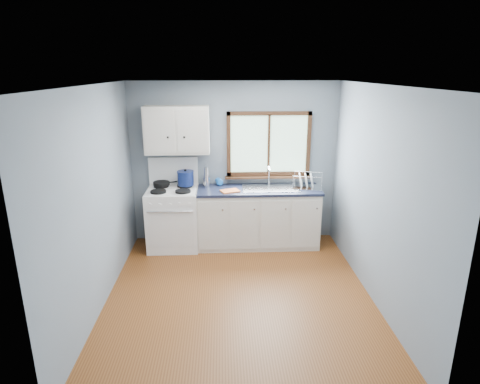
{
  "coord_description": "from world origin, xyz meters",
  "views": [
    {
      "loc": [
        -0.18,
        -4.34,
        2.66
      ],
      "look_at": [
        0.05,
        0.9,
        1.05
      ],
      "focal_mm": 30.0,
      "sensor_mm": 36.0,
      "label": 1
    }
  ],
  "objects_px": {
    "thermos": "(206,177)",
    "skillet": "(162,183)",
    "stockpot": "(186,178)",
    "utensil_crock": "(207,181)",
    "base_cabinets": "(258,220)",
    "gas_range": "(173,217)",
    "sink": "(270,192)",
    "dish_rack": "(307,184)"
  },
  "relations": [
    {
      "from": "sink",
      "to": "utensil_crock",
      "type": "xyz_separation_m",
      "value": [
        -0.97,
        0.19,
        0.14
      ]
    },
    {
      "from": "stockpot",
      "to": "utensil_crock",
      "type": "relative_size",
      "value": 0.77
    },
    {
      "from": "gas_range",
      "to": "thermos",
      "type": "height_order",
      "value": "gas_range"
    },
    {
      "from": "stockpot",
      "to": "dish_rack",
      "type": "relative_size",
      "value": 0.55
    },
    {
      "from": "sink",
      "to": "skillet",
      "type": "distance_m",
      "value": 1.67
    },
    {
      "from": "thermos",
      "to": "skillet",
      "type": "bearing_deg",
      "value": 178.3
    },
    {
      "from": "sink",
      "to": "dish_rack",
      "type": "bearing_deg",
      "value": 1.26
    },
    {
      "from": "skillet",
      "to": "dish_rack",
      "type": "xyz_separation_m",
      "value": [
        2.22,
        -0.11,
        -0.0
      ]
    },
    {
      "from": "stockpot",
      "to": "utensil_crock",
      "type": "distance_m",
      "value": 0.33
    },
    {
      "from": "gas_range",
      "to": "skillet",
      "type": "height_order",
      "value": "gas_range"
    },
    {
      "from": "base_cabinets",
      "to": "sink",
      "type": "xyz_separation_m",
      "value": [
        0.18,
        -0.0,
        0.45
      ]
    },
    {
      "from": "thermos",
      "to": "stockpot",
      "type": "bearing_deg",
      "value": 179.14
    },
    {
      "from": "gas_range",
      "to": "dish_rack",
      "type": "distance_m",
      "value": 2.11
    },
    {
      "from": "gas_range",
      "to": "sink",
      "type": "xyz_separation_m",
      "value": [
        1.49,
        0.02,
        0.37
      ]
    },
    {
      "from": "base_cabinets",
      "to": "skillet",
      "type": "bearing_deg",
      "value": 175.15
    },
    {
      "from": "skillet",
      "to": "stockpot",
      "type": "relative_size",
      "value": 1.42
    },
    {
      "from": "utensil_crock",
      "to": "dish_rack",
      "type": "distance_m",
      "value": 1.55
    },
    {
      "from": "thermos",
      "to": "dish_rack",
      "type": "xyz_separation_m",
      "value": [
        1.53,
        -0.09,
        -0.1
      ]
    },
    {
      "from": "gas_range",
      "to": "skillet",
      "type": "bearing_deg",
      "value": 140.04
    },
    {
      "from": "gas_range",
      "to": "utensil_crock",
      "type": "xyz_separation_m",
      "value": [
        0.51,
        0.21,
        0.5
      ]
    },
    {
      "from": "base_cabinets",
      "to": "thermos",
      "type": "relative_size",
      "value": 5.86
    },
    {
      "from": "gas_range",
      "to": "base_cabinets",
      "type": "height_order",
      "value": "gas_range"
    },
    {
      "from": "gas_range",
      "to": "utensil_crock",
      "type": "height_order",
      "value": "gas_range"
    },
    {
      "from": "stockpot",
      "to": "thermos",
      "type": "bearing_deg",
      "value": -0.86
    },
    {
      "from": "base_cabinets",
      "to": "stockpot",
      "type": "height_order",
      "value": "stockpot"
    },
    {
      "from": "utensil_crock",
      "to": "thermos",
      "type": "distance_m",
      "value": 0.12
    },
    {
      "from": "base_cabinets",
      "to": "skillet",
      "type": "height_order",
      "value": "skillet"
    },
    {
      "from": "dish_rack",
      "to": "utensil_crock",
      "type": "bearing_deg",
      "value": -172.21
    },
    {
      "from": "sink",
      "to": "skillet",
      "type": "height_order",
      "value": "sink"
    },
    {
      "from": "skillet",
      "to": "dish_rack",
      "type": "distance_m",
      "value": 2.23
    },
    {
      "from": "thermos",
      "to": "dish_rack",
      "type": "bearing_deg",
      "value": -3.47
    },
    {
      "from": "stockpot",
      "to": "dish_rack",
      "type": "distance_m",
      "value": 1.86
    },
    {
      "from": "base_cabinets",
      "to": "dish_rack",
      "type": "height_order",
      "value": "dish_rack"
    },
    {
      "from": "gas_range",
      "to": "stockpot",
      "type": "bearing_deg",
      "value": 32.87
    },
    {
      "from": "stockpot",
      "to": "thermos",
      "type": "relative_size",
      "value": 0.9
    },
    {
      "from": "gas_range",
      "to": "dish_rack",
      "type": "height_order",
      "value": "gas_range"
    },
    {
      "from": "skillet",
      "to": "dish_rack",
      "type": "height_order",
      "value": "dish_rack"
    },
    {
      "from": "skillet",
      "to": "sink",
      "type": "bearing_deg",
      "value": -27.55
    },
    {
      "from": "sink",
      "to": "skillet",
      "type": "xyz_separation_m",
      "value": [
        -1.66,
        0.13,
        0.13
      ]
    },
    {
      "from": "dish_rack",
      "to": "sink",
      "type": "bearing_deg",
      "value": -164.39
    },
    {
      "from": "utensil_crock",
      "to": "dish_rack",
      "type": "height_order",
      "value": "utensil_crock"
    },
    {
      "from": "sink",
      "to": "base_cabinets",
      "type": "bearing_deg",
      "value": 179.87
    }
  ]
}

